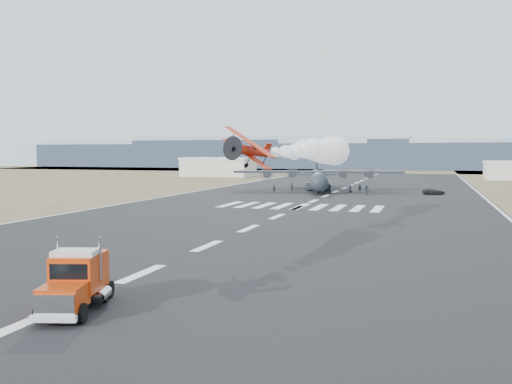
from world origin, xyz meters
The scene contains 21 objects.
ground centered at (0.00, 0.00, 0.00)m, with size 500.00×500.00×0.00m, color black.
scrub_far centered at (0.00, 230.00, 0.00)m, with size 500.00×80.00×0.00m, color brown.
runway_markings centered at (0.00, 60.00, 0.01)m, with size 60.00×260.00×0.01m, color silver, non-canonical shape.
ridge_seg_a centered at (-195.00, 260.00, 6.50)m, with size 150.00×50.00×13.00m, color #8496A8.
ridge_seg_b centered at (-130.00, 260.00, 7.50)m, with size 150.00×50.00×15.00m, color #8496A8.
ridge_seg_c centered at (-65.00, 260.00, 8.50)m, with size 150.00×50.00×17.00m, color #8496A8.
ridge_seg_d centered at (0.00, 260.00, 6.50)m, with size 150.00×50.00×13.00m, color #8496A8.
hangar_left centered at (-52.00, 145.00, 3.41)m, with size 24.50×14.50×6.70m.
semi_truck centered at (1.04, -8.86, 1.64)m, with size 4.16×7.59×3.34m.
aerobatic_biplane centered at (3.43, 14.05, 8.87)m, with size 5.59×5.69×4.18m.
smoke_trail centered at (6.82, 33.79, 9.02)m, with size 5.96×23.57×3.90m.
transport_aircraft centered at (-4.71, 87.11, 2.80)m, with size 37.45×30.65×10.87m.
support_vehicle centered at (20.34, 82.05, 0.61)m, with size 2.04×4.43×1.23m, color black.
crew_a centered at (-9.68, 83.09, 0.92)m, with size 0.67×0.55×1.84m, color black.
crew_b centered at (-3.13, 83.61, 0.82)m, with size 0.80×0.49×1.64m, color black.
crew_c centered at (7.30, 77.53, 0.94)m, with size 1.21×0.56×1.88m, color black.
crew_d centered at (-1.09, 77.80, 0.83)m, with size 0.98×0.50×1.67m, color black.
crew_e centered at (3.23, 83.15, 0.83)m, with size 0.81×0.50×1.65m, color black.
crew_f centered at (5.30, 83.17, 0.82)m, with size 1.52×0.49×1.64m, color black.
crew_g centered at (-12.28, 77.74, 0.82)m, with size 0.60×0.49×1.64m, color black.
crew_h centered at (-0.05, 77.22, 0.93)m, with size 0.90×0.56×1.86m, color black.
Camera 1 is at (19.46, -33.81, 8.70)m, focal length 38.00 mm.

